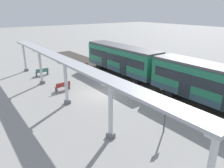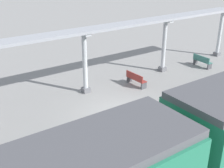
{
  "view_description": "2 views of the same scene",
  "coord_description": "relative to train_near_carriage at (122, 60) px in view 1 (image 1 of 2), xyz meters",
  "views": [
    {
      "loc": [
        10.18,
        15.6,
        7.57
      ],
      "look_at": [
        -0.27,
        1.34,
        1.31
      ],
      "focal_mm": 33.9,
      "sensor_mm": 36.0,
      "label": 1
    },
    {
      "loc": [
        -10.66,
        8.01,
        7.58
      ],
      "look_at": [
        1.19,
        -0.21,
        1.29
      ],
      "focal_mm": 47.34,
      "sensor_mm": 36.0,
      "label": 2
    }
  ],
  "objects": [
    {
      "name": "canopy_pillar_second",
      "position": [
        9.08,
        -2.27,
        0.04
      ],
      "size": [
        1.1,
        0.44,
        3.67
      ],
      "color": "slate",
      "rests_on": "ground"
    },
    {
      "name": "bench_near_end",
      "position": [
        8.13,
        0.95,
        -1.38
      ],
      "size": [
        1.52,
        0.52,
        0.86
      ],
      "color": "maroon",
      "rests_on": "ground"
    },
    {
      "name": "platform_info_sign",
      "position": [
        5.94,
        11.85,
        -0.5
      ],
      "size": [
        0.56,
        0.1,
        2.2
      ],
      "color": "#4C4C51",
      "rests_on": "ground"
    },
    {
      "name": "canopy_pillar_third",
      "position": [
        9.08,
        4.02,
        0.04
      ],
      "size": [
        1.1,
        0.44,
        3.67
      ],
      "color": "slate",
      "rests_on": "ground"
    },
    {
      "name": "train_near_carriage",
      "position": [
        0.0,
        0.0,
        0.0
      ],
      "size": [
        2.65,
        11.17,
        3.48
      ],
      "color": "#217655",
      "rests_on": "ground"
    },
    {
      "name": "passenger_waiting_near_edge",
      "position": [
        3.55,
        -2.48,
        -0.84
      ],
      "size": [
        0.48,
        0.45,
        1.57
      ],
      "color": "#56603E",
      "rests_on": "ground"
    },
    {
      "name": "trackbed",
      "position": [
        -0.01,
        3.92,
        -1.82
      ],
      "size": [
        3.2,
        44.02,
        0.01
      ],
      "primitive_type": "cube",
      "color": "#38332D",
      "rests_on": "ground"
    },
    {
      "name": "bench_mid_platform",
      "position": [
        8.06,
        -5.27,
        -1.38
      ],
      "size": [
        1.51,
        0.49,
        0.86
      ],
      "color": "#387569",
      "rests_on": "ground"
    },
    {
      "name": "canopy_beam",
      "position": [
        9.08,
        4.09,
        1.93
      ],
      "size": [
        1.2,
        25.8,
        0.16
      ],
      "primitive_type": "cube",
      "color": "#A8AAB2",
      "rests_on": "canopy_pillar_nearest"
    },
    {
      "name": "ground_plane",
      "position": [
        5.56,
        3.92,
        -1.83
      ],
      "size": [
        176.0,
        176.0,
        0.0
      ],
      "primitive_type": "plane",
      "color": "gray"
    },
    {
      "name": "train_far_carriage",
      "position": [
        0.0,
        11.75,
        0.0
      ],
      "size": [
        2.65,
        11.17,
        3.48
      ],
      "color": "#217655",
      "rests_on": "ground"
    },
    {
      "name": "canopy_pillar_nearest",
      "position": [
        9.08,
        -8.41,
        0.04
      ],
      "size": [
        1.1,
        0.44,
        3.67
      ],
      "color": "slate",
      "rests_on": "ground"
    },
    {
      "name": "canopy_pillar_fourth",
      "position": [
        9.08,
        10.29,
        0.04
      ],
      "size": [
        1.1,
        0.44,
        3.67
      ],
      "color": "slate",
      "rests_on": "ground"
    },
    {
      "name": "tactile_edge_strip",
      "position": [
        1.87,
        3.92,
        -1.82
      ],
      "size": [
        0.54,
        32.02,
        0.01
      ],
      "primitive_type": "cube",
      "color": "gold",
      "rests_on": "ground"
    }
  ]
}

